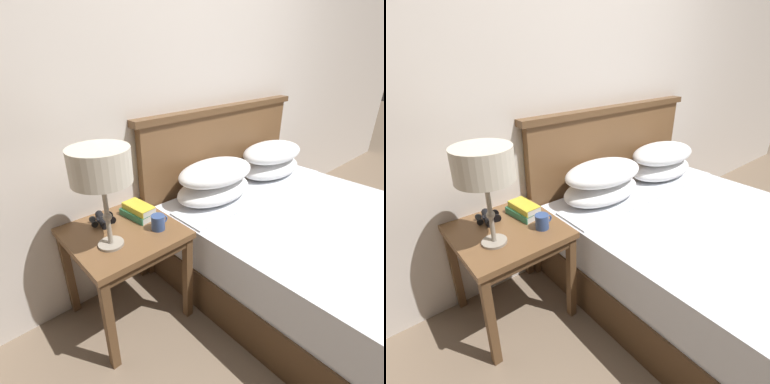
% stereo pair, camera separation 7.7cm
% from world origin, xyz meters
% --- Properties ---
extents(ground_plane, '(20.00, 20.00, 0.00)m').
position_xyz_m(ground_plane, '(0.00, 0.00, 0.00)').
color(ground_plane, '#7A6651').
rests_on(ground_plane, ground).
extents(wall_back, '(8.00, 0.06, 2.60)m').
position_xyz_m(wall_back, '(0.00, 1.04, 1.30)').
color(wall_back, silver).
rests_on(wall_back, ground_plane).
extents(nightstand, '(0.58, 0.58, 0.61)m').
position_xyz_m(nightstand, '(-0.68, 0.74, 0.53)').
color(nightstand, brown).
rests_on(nightstand, ground_plane).
extents(bed, '(1.60, 2.04, 1.14)m').
position_xyz_m(bed, '(0.38, 0.08, 0.33)').
color(bed, '#4E3520').
rests_on(bed, ground_plane).
extents(table_lamp, '(0.28, 0.28, 0.52)m').
position_xyz_m(table_lamp, '(-0.79, 0.65, 1.03)').
color(table_lamp, gray).
rests_on(table_lamp, nightstand).
extents(book_on_nightstand, '(0.14, 0.22, 0.04)m').
position_xyz_m(book_on_nightstand, '(-0.53, 0.81, 0.63)').
color(book_on_nightstand, silver).
rests_on(book_on_nightstand, nightstand).
extents(book_stacked_on_top, '(0.12, 0.21, 0.04)m').
position_xyz_m(book_stacked_on_top, '(-0.53, 0.80, 0.67)').
color(book_stacked_on_top, silver).
rests_on(book_stacked_on_top, book_on_nightstand).
extents(binoculars_pair, '(0.15, 0.16, 0.05)m').
position_xyz_m(binoculars_pair, '(-0.72, 0.88, 0.63)').
color(binoculars_pair, black).
rests_on(binoculars_pair, nightstand).
extents(coffee_mug, '(0.10, 0.08, 0.08)m').
position_xyz_m(coffee_mug, '(-0.52, 0.61, 0.65)').
color(coffee_mug, '#334C84').
rests_on(coffee_mug, nightstand).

